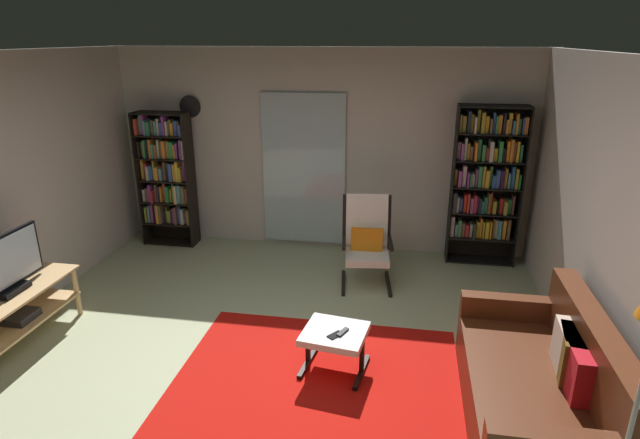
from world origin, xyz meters
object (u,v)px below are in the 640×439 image
object	(u,v)px
bookshelf_near_tv	(166,175)
lounge_armchair	(367,238)
tv_stand	(15,310)
ottoman	(335,338)
cell_phone	(335,335)
television	(5,267)
wall_clock	(190,106)
bookshelf_near_sofa	(486,180)
tv_remote	(343,332)
leather_sofa	(543,386)

from	to	relation	value
bookshelf_near_tv	lounge_armchair	world-z (taller)	bookshelf_near_tv
tv_stand	bookshelf_near_tv	size ratio (longest dim) A/B	0.72
ottoman	cell_phone	xyz separation A→B (m)	(0.02, -0.07, 0.07)
tv_stand	television	size ratio (longest dim) A/B	1.49
tv_stand	wall_clock	bearing A→B (deg)	77.78
bookshelf_near_sofa	lounge_armchair	world-z (taller)	bookshelf_near_sofa
television	tv_stand	bearing A→B (deg)	142.68
tv_remote	ottoman	bearing A→B (deg)	-175.37
television	tv_remote	xyz separation A→B (m)	(3.01, 0.09, -0.40)
bookshelf_near_tv	leather_sofa	size ratio (longest dim) A/B	1.00
tv_stand	bookshelf_near_sofa	bearing A→B (deg)	31.59
tv_stand	bookshelf_near_sofa	xyz separation A→B (m)	(4.42, 2.72, 0.71)
bookshelf_near_tv	cell_phone	distance (m)	3.76
lounge_armchair	tv_remote	size ratio (longest dim) A/B	7.10
ottoman	lounge_armchair	bearing A→B (deg)	86.32
television	tv_remote	size ratio (longest dim) A/B	6.06
bookshelf_near_sofa	television	bearing A→B (deg)	-148.38
bookshelf_near_sofa	tv_remote	size ratio (longest dim) A/B	13.66
bookshelf_near_tv	wall_clock	world-z (taller)	wall_clock
bookshelf_near_sofa	leather_sofa	world-z (taller)	bookshelf_near_sofa
bookshelf_near_tv	leather_sofa	world-z (taller)	bookshelf_near_tv
lounge_armchair	wall_clock	xyz separation A→B (m)	(-2.44, 0.97, 1.32)
bookshelf_near_sofa	ottoman	size ratio (longest dim) A/B	3.38
bookshelf_near_tv	bookshelf_near_sofa	xyz separation A→B (m)	(4.13, 0.08, 0.11)
tv_stand	television	bearing A→B (deg)	-37.32
tv_stand	television	xyz separation A→B (m)	(0.00, -0.00, 0.44)
bookshelf_near_sofa	lounge_armchair	distance (m)	1.69
tv_stand	leather_sofa	size ratio (longest dim) A/B	0.72
lounge_armchair	ottoman	bearing A→B (deg)	-93.68
bookshelf_near_sofa	lounge_armchair	xyz separation A→B (m)	(-1.37, -0.84, -0.53)
cell_phone	wall_clock	world-z (taller)	wall_clock
cell_phone	bookshelf_near_sofa	bearing A→B (deg)	99.27
television	leather_sofa	distance (m)	4.56
lounge_armchair	bookshelf_near_tv	bearing A→B (deg)	164.62
tv_stand	tv_remote	world-z (taller)	tv_stand
television	lounge_armchair	xyz separation A→B (m)	(3.05, 1.88, -0.26)
leather_sofa	wall_clock	world-z (taller)	wall_clock
ottoman	wall_clock	xyz separation A→B (m)	(-2.32, 2.74, 1.54)
tv_remote	cell_phone	distance (m)	0.07
lounge_armchair	tv_remote	xyz separation A→B (m)	(-0.04, -1.79, -0.15)
bookshelf_near_sofa	ottoman	bearing A→B (deg)	-119.57
bookshelf_near_tv	ottoman	world-z (taller)	bookshelf_near_tv
lounge_armchair	ottoman	size ratio (longest dim) A/B	1.76
tv_stand	tv_remote	bearing A→B (deg)	1.66
tv_stand	cell_phone	distance (m)	2.96
leather_sofa	lounge_armchair	distance (m)	2.62
wall_clock	ottoman	bearing A→B (deg)	-49.71
leather_sofa	ottoman	size ratio (longest dim) A/B	3.08
leather_sofa	wall_clock	distance (m)	5.24
television	tv_remote	world-z (taller)	television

